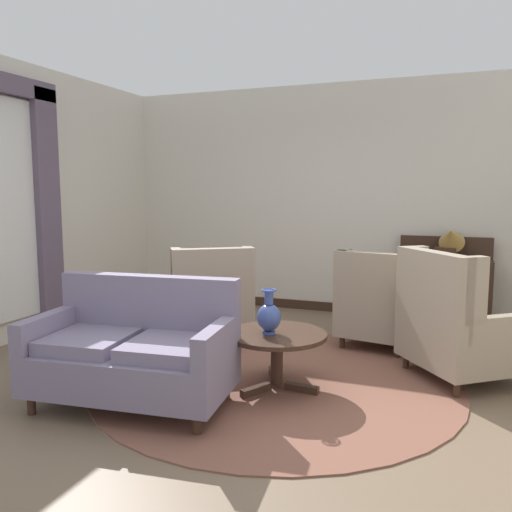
% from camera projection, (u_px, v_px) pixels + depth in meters
% --- Properties ---
extents(ground, '(8.49, 8.49, 0.00)m').
position_uv_depth(ground, '(264.00, 392.00, 4.20)').
color(ground, brown).
extents(wall_back, '(6.22, 0.08, 2.98)m').
position_uv_depth(wall_back, '(344.00, 200.00, 6.81)').
color(wall_back, silver).
rests_on(wall_back, ground).
extents(wall_left, '(0.08, 4.23, 2.98)m').
position_uv_depth(wall_left, '(42.00, 201.00, 5.93)').
color(wall_left, silver).
rests_on(wall_left, ground).
extents(baseboard_back, '(6.06, 0.03, 0.12)m').
position_uv_depth(baseboard_back, '(341.00, 308.00, 6.94)').
color(baseboard_back, '#382319').
rests_on(baseboard_back, ground).
extents(area_rug, '(3.10, 3.10, 0.01)m').
position_uv_depth(area_rug, '(276.00, 379.00, 4.47)').
color(area_rug, brown).
rests_on(area_rug, ground).
extents(coffee_table, '(0.81, 0.81, 0.47)m').
position_uv_depth(coffee_table, '(277.00, 344.00, 4.23)').
color(coffee_table, '#382319').
rests_on(coffee_table, ground).
extents(porcelain_vase, '(0.19, 0.19, 0.36)m').
position_uv_depth(porcelain_vase, '(269.00, 316.00, 4.17)').
color(porcelain_vase, '#384C93').
rests_on(porcelain_vase, coffee_table).
extents(settee, '(1.56, 0.94, 0.95)m').
position_uv_depth(settee, '(134.00, 352.00, 3.92)').
color(settee, slate).
rests_on(settee, ground).
extents(armchair_near_sideboard, '(0.88, 1.02, 1.02)m').
position_uv_depth(armchair_near_sideboard, '(379.00, 306.00, 5.38)').
color(armchair_near_sideboard, gray).
rests_on(armchair_near_sideboard, ground).
extents(armchair_back_corner, '(1.16, 1.16, 1.03)m').
position_uv_depth(armchair_back_corner, '(210.00, 301.00, 5.61)').
color(armchair_back_corner, gray).
rests_on(armchair_back_corner, ground).
extents(armchair_far_left, '(1.19, 1.19, 1.12)m').
position_uv_depth(armchair_far_left, '(456.00, 328.00, 4.43)').
color(armchair_far_left, gray).
rests_on(armchair_far_left, ground).
extents(sideboard, '(1.06, 0.35, 1.06)m').
position_uv_depth(sideboard, '(444.00, 287.00, 6.21)').
color(sideboard, '#382319').
rests_on(sideboard, ground).
extents(gramophone, '(0.34, 0.40, 0.47)m').
position_uv_depth(gramophone, '(450.00, 241.00, 6.04)').
color(gramophone, '#382319').
rests_on(gramophone, sideboard).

